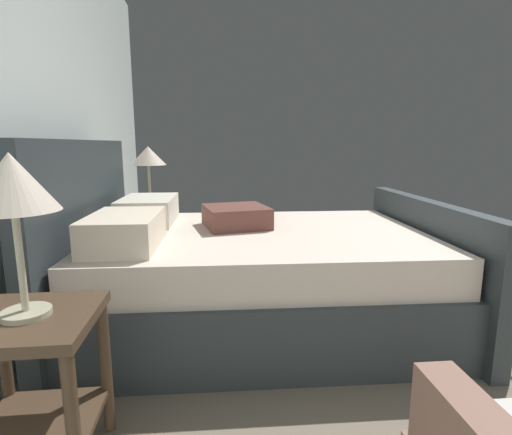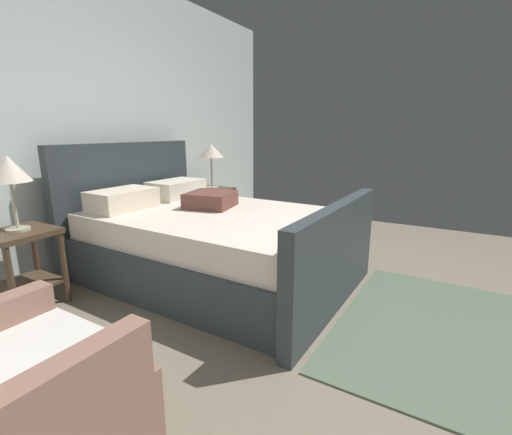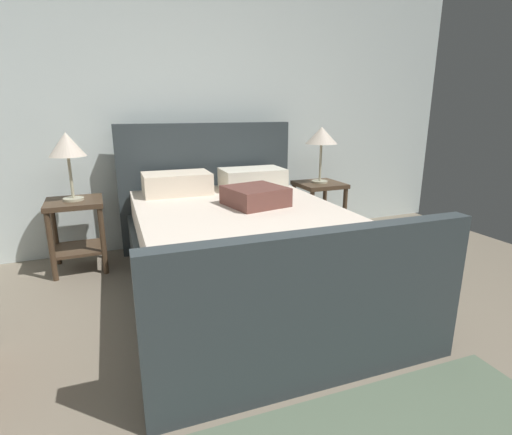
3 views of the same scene
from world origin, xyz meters
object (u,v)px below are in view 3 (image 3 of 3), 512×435
object	(u,v)px
nightstand_right	(319,201)
table_lamp_right	(322,137)
bed	(242,245)
nightstand_left	(77,223)
table_lamp_left	(67,147)

from	to	relation	value
nightstand_right	table_lamp_right	distance (m)	0.65
bed	nightstand_right	world-z (taller)	bed
table_lamp_right	nightstand_left	bearing A→B (deg)	178.20
bed	table_lamp_right	world-z (taller)	bed
table_lamp_right	table_lamp_left	size ratio (longest dim) A/B	1.01
bed	nightstand_right	distance (m)	1.40
nightstand_right	nightstand_left	xyz separation A→B (m)	(-2.28, 0.07, 0.00)
nightstand_right	bed	bearing A→B (deg)	-144.41
bed	table_lamp_left	distance (m)	1.60
bed	table_lamp_left	xyz separation A→B (m)	(-1.14, 0.89, 0.69)
table_lamp_left	nightstand_left	bearing A→B (deg)	-75.96
nightstand_left	table_lamp_left	world-z (taller)	table_lamp_left
bed	table_lamp_right	bearing A→B (deg)	35.59
nightstand_right	table_lamp_right	xyz separation A→B (m)	(0.00, 0.00, 0.65)
nightstand_left	table_lamp_left	xyz separation A→B (m)	(-0.00, 0.00, 0.63)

